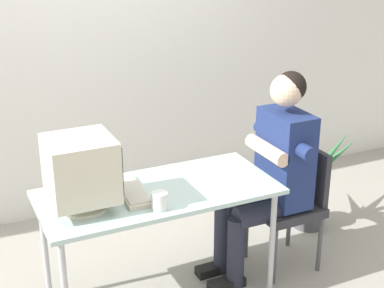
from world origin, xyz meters
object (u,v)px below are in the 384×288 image
(desk, at_px, (159,200))
(desk_mug, at_px, (159,201))
(office_chair, at_px, (292,199))
(person_seated, at_px, (272,168))
(keyboard, at_px, (131,191))
(potted_plant, at_px, (311,181))
(crt_monitor, at_px, (81,170))

(desk, xyz_separation_m, desk_mug, (-0.08, -0.22, 0.11))
(office_chair, xyz_separation_m, person_seated, (-0.17, 0.00, 0.25))
(desk, height_order, keyboard, keyboard)
(office_chair, bearing_deg, person_seated, 180.00)
(keyboard, relative_size, potted_plant, 0.55)
(crt_monitor, height_order, keyboard, crt_monitor)
(person_seated, relative_size, potted_plant, 1.70)
(person_seated, bearing_deg, desk, 179.14)
(crt_monitor, bearing_deg, desk_mug, -26.81)
(crt_monitor, relative_size, potted_plant, 0.51)
(person_seated, bearing_deg, potted_plant, 30.76)
(desk, xyz_separation_m, keyboard, (-0.15, 0.03, 0.08))
(desk_mug, bearing_deg, desk, 69.59)
(desk, height_order, crt_monitor, crt_monitor)
(crt_monitor, relative_size, office_chair, 0.49)
(office_chair, height_order, desk_mug, desk_mug)
(office_chair, distance_m, desk_mug, 1.08)
(keyboard, height_order, potted_plant, potted_plant)
(crt_monitor, bearing_deg, office_chair, 0.98)
(person_seated, distance_m, desk_mug, 0.88)
(desk, xyz_separation_m, potted_plant, (1.36, 0.34, -0.29))
(potted_plant, bearing_deg, crt_monitor, -168.21)
(crt_monitor, height_order, desk_mug, crt_monitor)
(desk, distance_m, office_chair, 0.96)
(desk, bearing_deg, crt_monitor, -175.48)
(desk, height_order, potted_plant, potted_plant)
(desk, distance_m, desk_mug, 0.26)
(potted_plant, distance_m, desk_mug, 1.60)
(desk, bearing_deg, person_seated, -0.86)
(desk, xyz_separation_m, office_chair, (0.94, -0.01, -0.19))
(desk, bearing_deg, keyboard, 169.85)
(office_chair, distance_m, potted_plant, 0.56)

